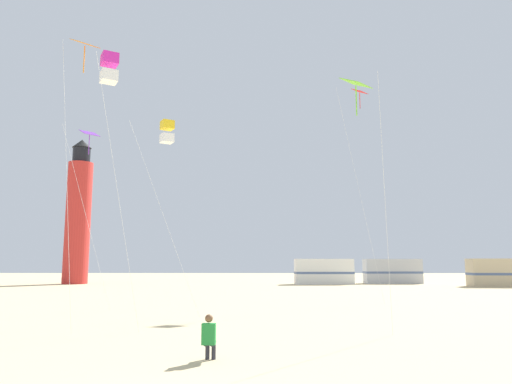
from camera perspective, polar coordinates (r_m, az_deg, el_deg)
kite_flyer_standing at (r=12.59m, az=-5.62°, el=-16.81°), size 0.35×0.52×1.16m
kite_diamond_scarlet at (r=33.00m, az=12.29°, el=10.53°), size 2.41×2.30×14.00m
kite_diamond_orange at (r=20.34m, az=-19.95°, el=15.14°), size 1.34×1.34×11.11m
kite_diamond_lime at (r=17.64m, az=12.08°, el=11.58°), size 1.71×1.71×8.98m
kite_diamond_violet at (r=27.93m, az=-19.33°, el=5.91°), size 2.60×2.44×9.74m
kite_box_magenta at (r=19.84m, az=-17.15°, el=13.93°), size 1.92×1.92×10.46m
kite_box_gold at (r=24.88m, az=-10.60°, el=7.06°), size 3.39×2.42×9.62m
lighthouse_distant at (r=58.84m, az=-20.51°, el=-2.60°), size 2.80×2.80×16.80m
rv_van_white at (r=54.68m, az=8.11°, el=-9.41°), size 6.60×2.82×2.80m
rv_van_silver at (r=58.28m, az=16.00°, el=-9.11°), size 6.44×2.35×2.80m
rv_van_tan at (r=54.87m, az=27.36°, el=-8.57°), size 6.57×2.72×2.80m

